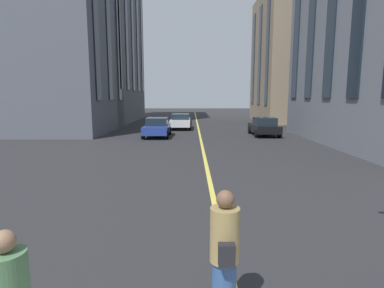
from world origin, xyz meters
name	(u,v)px	position (x,y,z in m)	size (l,w,h in m)	color
lane_centre_line	(201,142)	(20.00, 0.00, 0.00)	(80.00, 0.16, 0.01)	#D8C64C
car_blue_parked_a	(157,127)	(22.65, 3.20, 0.70)	(3.90, 1.89, 1.40)	navy
car_white_near	(181,121)	(28.51, 1.67, 0.70)	(4.40, 1.95, 1.37)	silver
car_black_mid	(264,126)	(23.34, -4.90, 0.70)	(3.90, 1.89, 1.40)	black
pedestrian_far	(224,257)	(3.60, 0.21, 0.90)	(0.50, 0.38, 1.78)	#2D4C7F
building_left_near	(91,6)	(36.93, 12.12, 13.11)	(16.81, 9.36, 26.22)	#565B66
building_left_far	(49,15)	(26.27, 12.25, 9.51)	(10.29, 9.63, 19.01)	#565B66
building_right_far	(318,58)	(37.64, -14.38, 7.44)	(11.26, 13.87, 14.88)	gray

